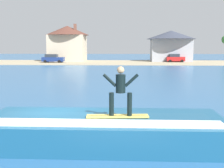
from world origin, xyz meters
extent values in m
plane|color=#2C5F91|center=(0.00, 0.00, 0.00)|extent=(260.00, 260.00, 0.00)
cube|color=#1A5479|center=(1.84, -0.56, 0.47)|extent=(8.35, 3.25, 0.93)
cube|color=#1A5479|center=(1.84, -0.96, 0.98)|extent=(7.09, 1.46, 0.10)
cube|color=white|center=(1.84, -1.61, 0.99)|extent=(7.51, 0.58, 0.12)
cube|color=#EAD159|center=(2.31, -1.00, 1.08)|extent=(2.10, 0.54, 0.06)
cube|color=black|center=(2.31, -1.00, 1.11)|extent=(1.91, 0.18, 0.01)
cylinder|color=black|center=(2.10, -1.05, 1.50)|extent=(0.16, 0.16, 0.77)
cylinder|color=black|center=(2.70, -1.05, 1.50)|extent=(0.16, 0.16, 0.77)
cylinder|color=black|center=(2.40, -1.05, 2.19)|extent=(0.32, 0.32, 0.60)
sphere|color=tan|center=(2.40, -1.05, 2.64)|extent=(0.24, 0.24, 0.24)
cylinder|color=black|center=(2.04, -1.05, 2.30)|extent=(0.47, 0.10, 0.45)
cylinder|color=black|center=(2.76, -1.05, 2.30)|extent=(0.47, 0.10, 0.45)
cube|color=tan|center=(0.00, 52.42, 0.04)|extent=(120.00, 19.22, 0.09)
cube|color=navy|center=(-12.85, 50.33, 0.77)|extent=(4.59, 1.74, 0.90)
cube|color=#262D38|center=(-13.19, 50.33, 1.54)|extent=(2.53, 1.57, 0.64)
cylinder|color=black|center=(-11.36, 51.25, 0.32)|extent=(0.64, 0.22, 0.64)
cylinder|color=black|center=(-11.36, 49.41, 0.32)|extent=(0.64, 0.22, 0.64)
cylinder|color=black|center=(-14.34, 51.25, 0.32)|extent=(0.64, 0.22, 0.64)
cylinder|color=black|center=(-14.34, 49.41, 0.32)|extent=(0.64, 0.22, 0.64)
cube|color=red|center=(13.32, 53.49, 0.77)|extent=(3.89, 1.81, 0.90)
cube|color=#262D38|center=(13.02, 53.49, 1.54)|extent=(2.14, 1.63, 0.64)
cylinder|color=black|center=(14.58, 54.45, 0.32)|extent=(0.64, 0.22, 0.64)
cylinder|color=black|center=(14.58, 52.54, 0.32)|extent=(0.64, 0.22, 0.64)
cylinder|color=black|center=(12.05, 54.45, 0.32)|extent=(0.64, 0.22, 0.64)
cylinder|color=black|center=(12.05, 52.54, 0.32)|extent=(0.64, 0.22, 0.64)
cube|color=beige|center=(-10.87, 55.98, 3.02)|extent=(7.99, 6.90, 6.04)
cone|color=brown|center=(-10.87, 55.98, 7.08)|extent=(9.91, 9.91, 2.09)
cube|color=brown|center=(-8.88, 54.95, 7.58)|extent=(0.60, 0.60, 1.80)
cube|color=#9EA3AD|center=(12.76, 56.80, 2.57)|extent=(8.96, 5.67, 5.14)
cone|color=#383D4C|center=(12.76, 56.80, 6.10)|extent=(11.11, 11.11, 1.91)
camera|label=1|loc=(2.58, -10.50, 3.39)|focal=46.58mm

